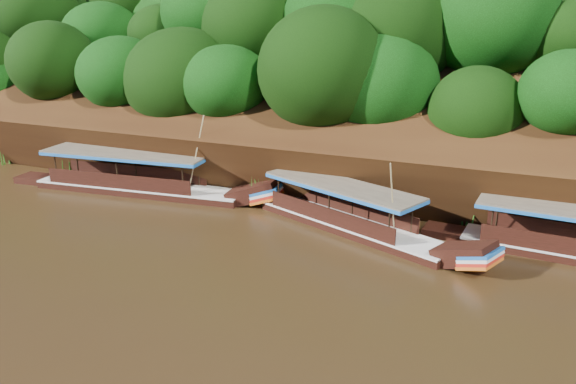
# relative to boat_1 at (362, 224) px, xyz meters

# --- Properties ---
(ground) EXTENTS (160.00, 160.00, 0.00)m
(ground) POSITION_rel_boat_1_xyz_m (-1.42, -6.75, -0.54)
(ground) COLOR black
(ground) RESTS_ON ground
(riverbank) EXTENTS (120.00, 30.06, 19.40)m
(riverbank) POSITION_rel_boat_1_xyz_m (-1.43, 15.98, 1.35)
(riverbank) COLOR black
(riverbank) RESTS_ON ground
(boat_1) EXTENTS (13.52, 6.92, 4.93)m
(boat_1) POSITION_rel_boat_1_xyz_m (0.00, 0.00, 0.00)
(boat_1) COLOR black
(boat_1) RESTS_ON ground
(boat_2) EXTENTS (16.63, 3.95, 5.75)m
(boat_2) POSITION_rel_boat_1_xyz_m (-14.20, 1.27, 0.05)
(boat_2) COLOR black
(boat_2) RESTS_ON ground
(reeds) EXTENTS (48.32, 2.52, 2.06)m
(reeds) POSITION_rel_boat_1_xyz_m (-4.61, 2.86, 0.35)
(reeds) COLOR #2D6218
(reeds) RESTS_ON ground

